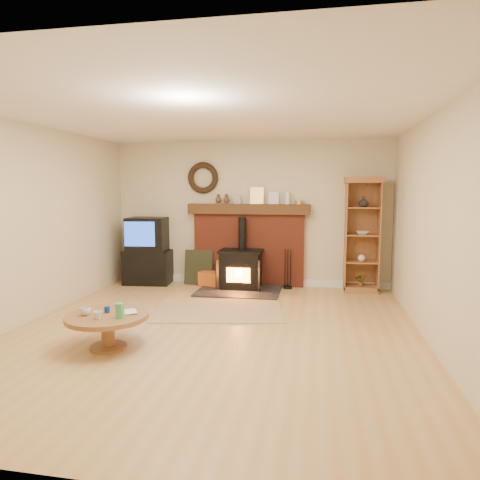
% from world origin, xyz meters
% --- Properties ---
extents(ground, '(5.50, 5.50, 0.00)m').
position_xyz_m(ground, '(0.00, 0.00, 0.00)').
color(ground, tan).
rests_on(ground, ground).
extents(room_shell, '(5.02, 5.52, 2.61)m').
position_xyz_m(room_shell, '(-0.02, 0.09, 1.72)').
color(room_shell, beige).
rests_on(room_shell, ground).
extents(chimney_breast, '(2.20, 0.22, 1.78)m').
position_xyz_m(chimney_breast, '(0.00, 2.67, 0.80)').
color(chimney_breast, maroon).
rests_on(chimney_breast, ground).
extents(wood_stove, '(1.40, 1.00, 1.25)m').
position_xyz_m(wood_stove, '(-0.07, 2.27, 0.33)').
color(wood_stove, black).
rests_on(wood_stove, ground).
extents(area_rug, '(2.02, 1.55, 0.01)m').
position_xyz_m(area_rug, '(-0.15, 0.94, 0.01)').
color(area_rug, brown).
rests_on(area_rug, ground).
extents(tv_unit, '(0.89, 0.66, 1.23)m').
position_xyz_m(tv_unit, '(-1.86, 2.47, 0.59)').
color(tv_unit, black).
rests_on(tv_unit, ground).
extents(curio_cabinet, '(0.62, 0.45, 1.95)m').
position_xyz_m(curio_cabinet, '(1.97, 2.55, 0.98)').
color(curio_cabinet, brown).
rests_on(curio_cabinet, ground).
extents(firelog_box, '(0.49, 0.39, 0.27)m').
position_xyz_m(firelog_box, '(-0.62, 2.40, 0.13)').
color(firelog_box, orange).
rests_on(firelog_box, ground).
extents(leaning_painting, '(0.53, 0.14, 0.63)m').
position_xyz_m(leaning_painting, '(-0.91, 2.55, 0.32)').
color(leaning_painting, black).
rests_on(leaning_painting, ground).
extents(fire_tools, '(0.16, 0.16, 0.70)m').
position_xyz_m(fire_tools, '(0.73, 2.50, 0.13)').
color(fire_tools, black).
rests_on(fire_tools, ground).
extents(coffee_table, '(0.90, 0.90, 0.55)m').
position_xyz_m(coffee_table, '(-1.01, -0.72, 0.31)').
color(coffee_table, brown).
rests_on(coffee_table, ground).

